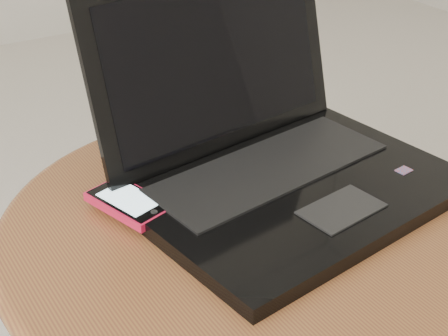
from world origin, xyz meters
TOP-DOWN VIEW (x-y plane):
  - table at (-0.10, -0.11)m, footprint 0.60×0.60m
  - laptop at (-0.03, -0.07)m, footprint 0.42×0.38m
  - phone_black at (-0.19, -0.04)m, footprint 0.08×0.12m
  - phone_pink at (-0.21, -0.03)m, footprint 0.08×0.12m

SIDE VIEW (x-z plane):
  - table at x=-0.10m, z-range 0.14..0.61m
  - phone_black at x=-0.19m, z-range 0.47..0.48m
  - phone_pink at x=-0.21m, z-range 0.48..0.50m
  - laptop at x=-0.03m, z-range 0.39..0.65m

